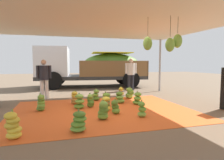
{
  "coord_description": "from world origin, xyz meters",
  "views": [
    {
      "loc": [
        -1.31,
        -5.74,
        1.46
      ],
      "look_at": [
        0.8,
        1.82,
        0.77
      ],
      "focal_mm": 30.98,
      "sensor_mm": 36.0,
      "label": 1
    }
  ],
  "objects_px": {
    "banana_bunch_9": "(103,111)",
    "banana_bunch_6": "(106,100)",
    "banana_bunch_3": "(75,98)",
    "banana_bunch_4": "(142,110)",
    "banana_bunch_11": "(106,104)",
    "banana_bunch_10": "(79,122)",
    "worker_1": "(131,72)",
    "banana_bunch_14": "(130,93)",
    "banana_bunch_2": "(90,101)",
    "banana_bunch_8": "(137,99)",
    "banana_bunch_12": "(41,103)",
    "worker_0": "(44,76)",
    "banana_bunch_0": "(13,126)",
    "banana_bunch_5": "(115,107)",
    "banana_bunch_13": "(96,95)",
    "banana_bunch_7": "(120,98)",
    "banana_bunch_15": "(121,94)",
    "cargo_truck_main": "(90,66)",
    "banana_bunch_1": "(79,102)"
  },
  "relations": [
    {
      "from": "banana_bunch_9",
      "to": "banana_bunch_6",
      "type": "bearing_deg",
      "value": 73.58
    },
    {
      "from": "banana_bunch_3",
      "to": "banana_bunch_4",
      "type": "xyz_separation_m",
      "value": [
        1.62,
        -2.17,
        -0.02
      ]
    },
    {
      "from": "banana_bunch_9",
      "to": "banana_bunch_11",
      "type": "distance_m",
      "value": 0.93
    },
    {
      "from": "banana_bunch_10",
      "to": "worker_1",
      "type": "height_order",
      "value": "worker_1"
    },
    {
      "from": "banana_bunch_10",
      "to": "worker_1",
      "type": "distance_m",
      "value": 6.54
    },
    {
      "from": "banana_bunch_9",
      "to": "banana_bunch_14",
      "type": "distance_m",
      "value": 3.15
    },
    {
      "from": "banana_bunch_10",
      "to": "banana_bunch_4",
      "type": "bearing_deg",
      "value": 20.62
    },
    {
      "from": "banana_bunch_2",
      "to": "banana_bunch_8",
      "type": "xyz_separation_m",
      "value": [
        1.66,
        -0.03,
        -0.01
      ]
    },
    {
      "from": "banana_bunch_12",
      "to": "worker_0",
      "type": "xyz_separation_m",
      "value": [
        -0.03,
        2.07,
        0.69
      ]
    },
    {
      "from": "banana_bunch_10",
      "to": "banana_bunch_0",
      "type": "bearing_deg",
      "value": -176.03
    },
    {
      "from": "banana_bunch_9",
      "to": "banana_bunch_8",
      "type": "bearing_deg",
      "value": 42.66
    },
    {
      "from": "banana_bunch_3",
      "to": "banana_bunch_5",
      "type": "distance_m",
      "value": 1.95
    },
    {
      "from": "banana_bunch_13",
      "to": "banana_bunch_7",
      "type": "bearing_deg",
      "value": -44.22
    },
    {
      "from": "banana_bunch_0",
      "to": "banana_bunch_11",
      "type": "bearing_deg",
      "value": 37.01
    },
    {
      "from": "banana_bunch_15",
      "to": "cargo_truck_main",
      "type": "relative_size",
      "value": 0.08
    },
    {
      "from": "banana_bunch_3",
      "to": "cargo_truck_main",
      "type": "relative_size",
      "value": 0.07
    },
    {
      "from": "banana_bunch_0",
      "to": "banana_bunch_15",
      "type": "distance_m",
      "value": 4.61
    },
    {
      "from": "banana_bunch_12",
      "to": "worker_1",
      "type": "bearing_deg",
      "value": 39.34
    },
    {
      "from": "banana_bunch_8",
      "to": "banana_bunch_10",
      "type": "relative_size",
      "value": 1.0
    },
    {
      "from": "worker_0",
      "to": "banana_bunch_13",
      "type": "bearing_deg",
      "value": -23.8
    },
    {
      "from": "worker_1",
      "to": "banana_bunch_11",
      "type": "bearing_deg",
      "value": -120.64
    },
    {
      "from": "banana_bunch_1",
      "to": "worker_1",
      "type": "xyz_separation_m",
      "value": [
        3.11,
        3.51,
        0.78
      ]
    },
    {
      "from": "banana_bunch_1",
      "to": "banana_bunch_2",
      "type": "relative_size",
      "value": 1.07
    },
    {
      "from": "banana_bunch_6",
      "to": "cargo_truck_main",
      "type": "bearing_deg",
      "value": 85.93
    },
    {
      "from": "banana_bunch_0",
      "to": "worker_0",
      "type": "relative_size",
      "value": 0.36
    },
    {
      "from": "banana_bunch_2",
      "to": "banana_bunch_6",
      "type": "bearing_deg",
      "value": -10.32
    },
    {
      "from": "banana_bunch_2",
      "to": "banana_bunch_8",
      "type": "height_order",
      "value": "banana_bunch_2"
    },
    {
      "from": "cargo_truck_main",
      "to": "worker_1",
      "type": "relative_size",
      "value": 3.9
    },
    {
      "from": "banana_bunch_1",
      "to": "banana_bunch_8",
      "type": "distance_m",
      "value": 2.04
    },
    {
      "from": "banana_bunch_2",
      "to": "banana_bunch_7",
      "type": "height_order",
      "value": "banana_bunch_2"
    },
    {
      "from": "banana_bunch_6",
      "to": "banana_bunch_10",
      "type": "bearing_deg",
      "value": -117.93
    },
    {
      "from": "banana_bunch_0",
      "to": "banana_bunch_9",
      "type": "distance_m",
      "value": 2.11
    },
    {
      "from": "banana_bunch_0",
      "to": "banana_bunch_4",
      "type": "distance_m",
      "value": 3.11
    },
    {
      "from": "banana_bunch_0",
      "to": "banana_bunch_4",
      "type": "xyz_separation_m",
      "value": [
        3.02,
        0.75,
        -0.06
      ]
    },
    {
      "from": "banana_bunch_0",
      "to": "banana_bunch_13",
      "type": "distance_m",
      "value": 4.06
    },
    {
      "from": "banana_bunch_2",
      "to": "worker_1",
      "type": "bearing_deg",
      "value": 51.2
    },
    {
      "from": "cargo_truck_main",
      "to": "banana_bunch_14",
      "type": "bearing_deg",
      "value": -78.67
    },
    {
      "from": "banana_bunch_10",
      "to": "banana_bunch_9",
      "type": "bearing_deg",
      "value": 45.41
    },
    {
      "from": "banana_bunch_1",
      "to": "banana_bunch_14",
      "type": "relative_size",
      "value": 1.05
    },
    {
      "from": "banana_bunch_11",
      "to": "banana_bunch_14",
      "type": "height_order",
      "value": "banana_bunch_14"
    },
    {
      "from": "banana_bunch_7",
      "to": "cargo_truck_main",
      "type": "relative_size",
      "value": 0.07
    },
    {
      "from": "banana_bunch_0",
      "to": "banana_bunch_8",
      "type": "bearing_deg",
      "value": 32.45
    },
    {
      "from": "banana_bunch_14",
      "to": "worker_1",
      "type": "bearing_deg",
      "value": 67.91
    },
    {
      "from": "banana_bunch_7",
      "to": "banana_bunch_13",
      "type": "relative_size",
      "value": 0.97
    },
    {
      "from": "banana_bunch_10",
      "to": "worker_1",
      "type": "relative_size",
      "value": 0.28
    },
    {
      "from": "banana_bunch_5",
      "to": "worker_0",
      "type": "bearing_deg",
      "value": 125.33
    },
    {
      "from": "cargo_truck_main",
      "to": "banana_bunch_10",
      "type": "bearing_deg",
      "value": -100.91
    },
    {
      "from": "banana_bunch_4",
      "to": "banana_bunch_14",
      "type": "height_order",
      "value": "banana_bunch_14"
    },
    {
      "from": "banana_bunch_1",
      "to": "banana_bunch_11",
      "type": "relative_size",
      "value": 1.07
    },
    {
      "from": "banana_bunch_5",
      "to": "banana_bunch_12",
      "type": "relative_size",
      "value": 0.79
    }
  ]
}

